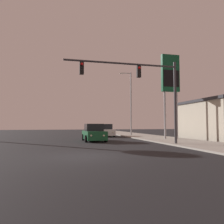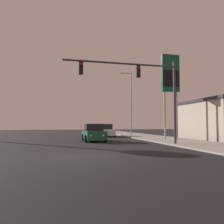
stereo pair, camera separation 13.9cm
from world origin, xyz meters
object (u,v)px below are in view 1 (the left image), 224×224
(street_lamp, at_px, (130,100))
(gas_station_sign, at_px, (170,78))
(car_red, at_px, (92,129))
(car_white, at_px, (105,131))
(traffic_light_mast, at_px, (144,83))
(car_green, at_px, (94,133))

(street_lamp, relative_size, gas_station_sign, 1.00)
(car_red, relative_size, street_lamp, 0.48)
(car_white, bearing_deg, street_lamp, -171.30)
(car_white, bearing_deg, traffic_light_mast, 90.55)
(car_red, relative_size, gas_station_sign, 0.48)
(gas_station_sign, bearing_deg, car_green, 179.76)
(car_white, bearing_deg, car_red, -91.19)
(car_red, height_order, car_green, same)
(car_green, height_order, gas_station_sign, gas_station_sign)
(car_white, distance_m, car_green, 8.29)
(car_green, bearing_deg, street_lamp, -128.82)
(car_green, relative_size, traffic_light_mast, 0.49)
(car_red, bearing_deg, street_lamp, 107.89)
(car_red, height_order, traffic_light_mast, traffic_light_mast)
(street_lamp, bearing_deg, car_green, -127.61)
(car_red, distance_m, traffic_light_mast, 26.55)
(street_lamp, xyz_separation_m, gas_station_sign, (1.76, -8.49, 1.50))
(car_red, bearing_deg, car_green, 83.45)
(car_green, relative_size, gas_station_sign, 0.48)
(car_green, distance_m, gas_station_sign, 10.14)
(car_white, height_order, traffic_light_mast, traffic_light_mast)
(traffic_light_mast, bearing_deg, car_white, 91.35)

